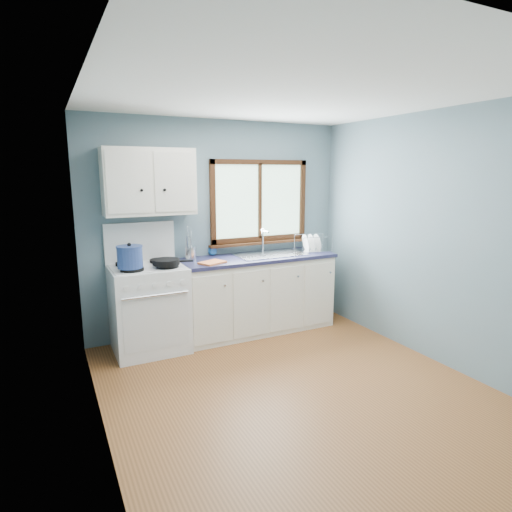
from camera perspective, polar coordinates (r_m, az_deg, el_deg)
name	(u,v)px	position (r m, az deg, el deg)	size (l,w,h in m)	color
floor	(296,391)	(4.00, 5.36, -17.46)	(3.20, 3.60, 0.02)	brown
ceiling	(302,92)	(3.57, 6.14, 20.94)	(3.20, 3.60, 0.02)	white
wall_back	(219,227)	(5.18, -5.00, 3.86)	(3.20, 0.02, 2.50)	slate
wall_front	(509,315)	(2.30, 30.63, -6.81)	(3.20, 0.02, 2.50)	slate
wall_left	(93,271)	(3.05, -20.85, -1.87)	(0.02, 3.60, 2.50)	slate
wall_right	(436,238)	(4.62, 22.89, 2.17)	(0.02, 3.60, 2.50)	slate
gas_range	(149,306)	(4.75, -14.11, -6.45)	(0.76, 0.69, 1.36)	white
base_cabinets	(257,297)	(5.20, 0.11, -5.53)	(1.85, 0.60, 0.88)	white
countertop	(257,258)	(5.08, 0.12, -0.23)	(1.89, 0.64, 0.04)	#1B1B39
sink	(270,260)	(5.18, 1.89, -0.50)	(0.84, 0.46, 0.44)	silver
window	(260,207)	(5.34, 0.50, 6.55)	(1.36, 0.10, 1.03)	#9EC6A8
upper_cabinets	(149,182)	(4.71, -14.07, 9.58)	(0.95, 0.35, 0.70)	white
skillet	(166,262)	(4.52, -11.85, -0.77)	(0.44, 0.34, 0.06)	black
stockpot	(130,257)	(4.43, -16.48, -0.08)	(0.26, 0.26, 0.25)	navy
utensil_crock	(191,253)	(4.90, -8.72, 0.41)	(0.16, 0.16, 0.39)	silver
thermos	(188,248)	(4.89, -8.99, 1.00)	(0.06, 0.06, 0.27)	silver
soap_bottle	(213,245)	(5.11, -5.71, 1.50)	(0.10, 0.10, 0.26)	#2468B1
dish_towel	(212,262)	(4.69, -5.83, -0.87)	(0.27, 0.19, 0.02)	orange
dish_rack	(312,247)	(5.45, 7.52, 1.25)	(0.46, 0.39, 0.21)	silver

